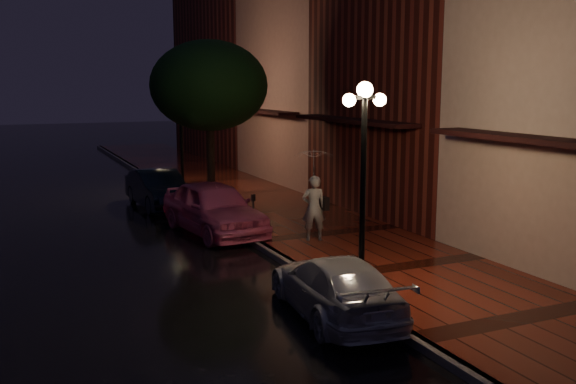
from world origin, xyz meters
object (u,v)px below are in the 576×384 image
woman_with_umbrella (314,180)px  parking_meter (253,210)px  streetlamp_far (181,130)px  pink_car (214,208)px  navy_car (159,189)px  streetlamp_near (363,175)px  street_tree (210,89)px  silver_car (335,286)px

woman_with_umbrella → parking_meter: 2.09m
streetlamp_far → parking_meter: 8.41m
parking_meter → pink_car: bearing=103.8°
navy_car → pink_car: bearing=-86.3°
streetlamp_near → streetlamp_far: 14.00m
streetlamp_near → street_tree: (0.26, 10.99, 1.64)m
navy_car → woman_with_umbrella: size_ratio=1.64×
street_tree → parking_meter: 6.23m
street_tree → pink_car: size_ratio=1.26×
parking_meter → streetlamp_far: bearing=67.9°
streetlamp_near → woman_with_umbrella: 4.62m
pink_car → silver_car: (0.00, -7.56, -0.20)m
silver_car → parking_meter: bearing=-90.6°
pink_car → parking_meter: pink_car is taller
silver_car → woman_with_umbrella: woman_with_umbrella is taller
streetlamp_near → woman_with_umbrella: bearing=75.9°
pink_car → navy_car: size_ratio=1.11×
navy_car → silver_car: size_ratio=1.03×
pink_car → streetlamp_far: bearing=75.8°
street_tree → navy_car: 4.03m
street_tree → woman_with_umbrella: size_ratio=2.30×
silver_car → navy_car: bearing=-80.7°
streetlamp_near → street_tree: 11.12m
silver_car → woman_with_umbrella: (2.06, 5.04, 1.23)m
streetlamp_far → pink_car: (-0.95, -7.07, -1.82)m
streetlamp_far → street_tree: (0.26, -3.01, 1.64)m
navy_car → streetlamp_far: bearing=53.9°
pink_car → silver_car: size_ratio=1.14×
streetlamp_far → navy_car: size_ratio=1.04×
navy_car → parking_meter: 6.00m
streetlamp_near → woman_with_umbrella: size_ratio=1.71×
streetlamp_near → silver_car: bearing=-146.7°
streetlamp_far → silver_car: 14.79m
streetlamp_near → pink_car: 7.23m
silver_car → woman_with_umbrella: 5.58m
street_tree → pink_car: street_tree is taller
street_tree → pink_car: (-1.21, -4.06, -3.46)m
streetlamp_far → woman_with_umbrella: 9.68m
street_tree → silver_car: 12.24m
woman_with_umbrella → pink_car: bearing=-32.7°
navy_car → parking_meter: size_ratio=3.58×
street_tree → silver_car: bearing=-95.9°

